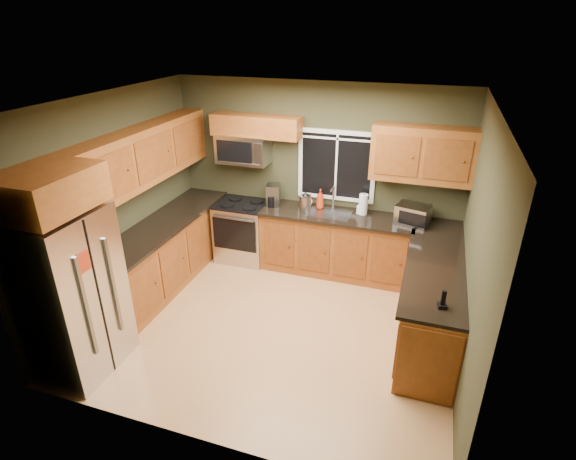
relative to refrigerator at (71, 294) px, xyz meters
The scene contains 29 objects.
floor 2.35m from the refrigerator, 36.78° to the left, with size 4.20×4.20×0.00m, color tan.
ceiling 2.82m from the refrigerator, 36.78° to the left, with size 4.20×4.20×0.00m, color white.
back_wall 3.58m from the refrigerator, 60.71° to the left, with size 4.20×4.20×0.00m, color #33341F.
front_wall 1.86m from the refrigerator, 16.04° to the right, with size 4.20×4.20×0.00m, color #33341F.
left_wall 1.42m from the refrigerator, 105.52° to the left, with size 3.60×3.60×0.00m, color #33341F.
right_wall 4.08m from the refrigerator, 18.71° to the left, with size 3.60×3.60×0.00m, color #33341F.
window 3.75m from the refrigerator, 56.52° to the left, with size 1.12×0.03×1.02m.
base_cabinets_left 1.83m from the refrigerator, 91.97° to the left, with size 0.60×2.65×0.90m, color brown.
countertop_left 1.78m from the refrigerator, 91.16° to the left, with size 0.65×2.65×0.04m, color black.
base_cabinets_back 3.56m from the refrigerator, 52.43° to the left, with size 2.17×0.60×0.90m, color brown.
countertop_back 3.51m from the refrigerator, 52.18° to the left, with size 2.17×0.65×0.04m, color black.
base_cabinets_peninsula 4.02m from the refrigerator, 27.50° to the left, with size 0.60×2.52×0.90m.
countertop_peninsula 3.97m from the refrigerator, 27.77° to the left, with size 0.65×2.50×0.04m, color black.
upper_cabinets_left 2.03m from the refrigerator, 96.30° to the left, with size 0.33×2.65×0.72m, color brown.
upper_cabinets_back_left 3.28m from the refrigerator, 73.15° to the left, with size 1.30×0.33×0.30m, color brown.
upper_cabinets_back_right 4.44m from the refrigerator, 42.62° to the left, with size 1.30×0.33×0.72m, color brown.
upper_cabinet_over_fridge 1.13m from the refrigerator, behind, with size 0.72×0.90×0.38m, color brown.
refrigerator is the anchor object (origin of this frame).
range 2.89m from the refrigerator, 76.03° to the left, with size 0.76×0.69×0.94m.
microwave 3.10m from the refrigerator, 76.66° to the left, with size 0.76×0.41×0.42m.
sink 3.46m from the refrigerator, 53.87° to the left, with size 0.60×0.42×0.36m.
toaster_oven 4.23m from the refrigerator, 41.27° to the left, with size 0.49×0.42×0.26m.
coffee_maker 3.06m from the refrigerator, 67.52° to the left, with size 0.23×0.29×0.31m.
kettle 3.22m from the refrigerator, 58.28° to the left, with size 0.22×0.22×0.30m.
paper_towel_roll 3.83m from the refrigerator, 49.51° to the left, with size 0.16×0.16×0.32m.
soap_bottle_a 3.47m from the refrigerator, 57.53° to the left, with size 0.11×0.11×0.29m, color red.
soap_bottle_b 3.80m from the refrigerator, 50.06° to the left, with size 0.08×0.08×0.17m, color white.
soap_bottle_c 3.41m from the refrigerator, 60.78° to the left, with size 0.13×0.13×0.17m, color white.
cordless_phone 3.71m from the refrigerator, 13.89° to the left, with size 0.10×0.10×0.18m.
Camera 1 is at (1.58, -4.26, 3.46)m, focal length 28.00 mm.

